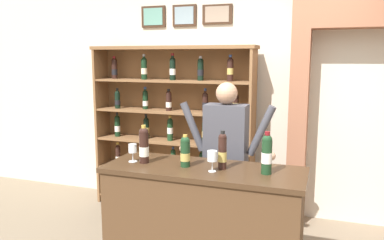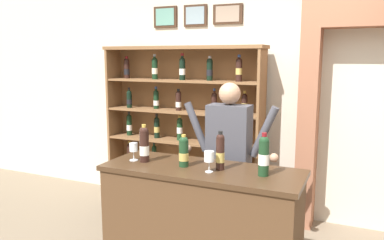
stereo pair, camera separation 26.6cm
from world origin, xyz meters
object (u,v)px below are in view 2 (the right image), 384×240
object	(u,v)px
shopkeeper	(229,150)
tasting_bottle_riserva	(184,151)
wine_shelf	(183,123)
wine_glass_spare	(134,148)
wine_glass_right	(209,157)
tasting_bottle_super_tuscan	(264,155)
tasting_counter	(201,224)
tasting_bottle_rosso	(144,144)
tasting_bottle_vin_santo	(220,151)

from	to	relation	value
shopkeeper	tasting_bottle_riserva	world-z (taller)	shopkeeper
wine_shelf	wine_glass_spare	distance (m)	1.43
wine_glass_right	tasting_bottle_super_tuscan	bearing A→B (deg)	11.52
tasting_counter	tasting_bottle_riserva	distance (m)	0.63
wine_shelf	wine_glass_right	bearing A→B (deg)	-57.90
wine_shelf	tasting_bottle_rosso	xyz separation A→B (m)	(0.31, -1.42, 0.06)
wine_shelf	tasting_bottle_riserva	distance (m)	1.56
shopkeeper	wine_glass_right	xyz separation A→B (m)	(0.05, -0.62, 0.09)
tasting_bottle_rosso	tasting_bottle_vin_santo	size ratio (longest dim) A/B	1.04
wine_shelf	tasting_counter	bearing A→B (deg)	-59.29
tasting_bottle_rosso	wine_glass_spare	distance (m)	0.12
tasting_bottle_rosso	tasting_bottle_riserva	size ratio (longest dim) A/B	1.22
tasting_bottle_rosso	tasting_counter	bearing A→B (deg)	2.90
tasting_bottle_riserva	tasting_bottle_super_tuscan	size ratio (longest dim) A/B	0.81
tasting_bottle_rosso	wine_glass_right	bearing A→B (deg)	-5.10
tasting_bottle_riserva	wine_glass_right	bearing A→B (deg)	-14.01
tasting_counter	wine_glass_right	distance (m)	0.61
tasting_bottle_rosso	wine_glass_right	size ratio (longest dim) A/B	1.95
shopkeeper	wine_glass_spare	bearing A→B (deg)	-139.35
shopkeeper	tasting_bottle_riserva	bearing A→B (deg)	-109.09
wine_shelf	shopkeeper	world-z (taller)	wine_shelf
wine_shelf	tasting_bottle_riserva	xyz separation A→B (m)	(0.68, -1.41, 0.04)
tasting_bottle_riserva	tasting_bottle_super_tuscan	bearing A→B (deg)	1.85
tasting_bottle_rosso	wine_glass_right	xyz separation A→B (m)	(0.61, -0.05, -0.03)
shopkeeper	tasting_bottle_super_tuscan	world-z (taller)	shopkeeper
shopkeeper	tasting_bottle_super_tuscan	bearing A→B (deg)	-49.84
wine_shelf	tasting_bottle_vin_santo	size ratio (longest dim) A/B	6.45
wine_glass_spare	tasting_bottle_rosso	bearing A→B (deg)	1.76
tasting_bottle_super_tuscan	wine_shelf	bearing A→B (deg)	133.71
wine_shelf	tasting_bottle_vin_santo	world-z (taller)	wine_shelf
tasting_counter	tasting_bottle_rosso	xyz separation A→B (m)	(-0.52, -0.03, 0.63)
wine_shelf	tasting_bottle_vin_santo	bearing A→B (deg)	-54.58
shopkeeper	wine_glass_spare	world-z (taller)	shopkeeper
wine_glass_spare	shopkeeper	bearing A→B (deg)	40.65
wine_shelf	tasting_bottle_riserva	bearing A→B (deg)	-64.37
shopkeeper	wine_glass_right	size ratio (longest dim) A/B	9.75
tasting_bottle_vin_santo	tasting_bottle_super_tuscan	world-z (taller)	tasting_bottle_super_tuscan
tasting_bottle_super_tuscan	wine_glass_spare	size ratio (longest dim) A/B	2.14
tasting_counter	tasting_bottle_vin_santo	bearing A→B (deg)	6.22
tasting_bottle_super_tuscan	tasting_counter	bearing A→B (deg)	-179.80
tasting_bottle_rosso	wine_glass_spare	xyz separation A→B (m)	(-0.11, -0.00, -0.05)
wine_shelf	tasting_bottle_rosso	world-z (taller)	wine_shelf
shopkeeper	tasting_bottle_super_tuscan	xyz separation A→B (m)	(0.46, -0.54, 0.13)
tasting_counter	tasting_bottle_vin_santo	size ratio (longest dim) A/B	5.22
tasting_bottle_super_tuscan	tasting_bottle_vin_santo	bearing A→B (deg)	177.60
wine_glass_right	wine_glass_spare	bearing A→B (deg)	175.91
tasting_counter	tasting_bottle_super_tuscan	distance (m)	0.81
tasting_counter	tasting_bottle_super_tuscan	xyz separation A→B (m)	(0.50, 0.00, 0.64)
shopkeeper	tasting_bottle_rosso	bearing A→B (deg)	-134.58
tasting_counter	tasting_bottle_rosso	distance (m)	0.82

